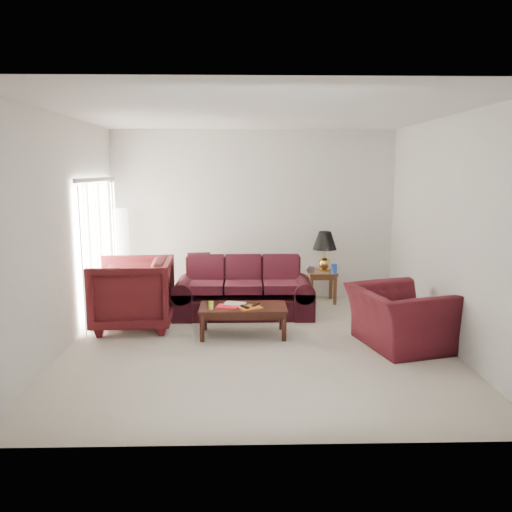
% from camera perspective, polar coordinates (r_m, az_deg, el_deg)
% --- Properties ---
extents(floor, '(5.00, 5.00, 0.00)m').
position_cam_1_polar(floor, '(6.80, 0.17, -9.99)').
color(floor, beige).
rests_on(floor, ground).
extents(blinds, '(0.10, 2.00, 2.16)m').
position_cam_1_polar(blinds, '(8.11, -17.44, 0.68)').
color(blinds, silver).
rests_on(blinds, ground).
extents(sofa, '(2.26, 1.11, 0.90)m').
position_cam_1_polar(sofa, '(7.97, -1.45, -3.65)').
color(sofa, black).
rests_on(sofa, ground).
extents(throw_pillow, '(0.41, 0.24, 0.41)m').
position_cam_1_polar(throw_pillow, '(8.71, -6.53, -0.90)').
color(throw_pillow, black).
rests_on(throw_pillow, sofa).
extents(end_table, '(0.50, 0.50, 0.54)m').
position_cam_1_polar(end_table, '(8.89, 7.49, -3.49)').
color(end_table, '#58321E').
rests_on(end_table, ground).
extents(table_lamp, '(0.42, 0.42, 0.70)m').
position_cam_1_polar(table_lamp, '(8.82, 7.84, 0.53)').
color(table_lamp, gold).
rests_on(table_lamp, end_table).
extents(clock, '(0.13, 0.08, 0.12)m').
position_cam_1_polar(clock, '(8.65, 6.37, -1.56)').
color(clock, silver).
rests_on(clock, end_table).
extents(blue_canister, '(0.13, 0.13, 0.16)m').
position_cam_1_polar(blue_canister, '(8.67, 8.92, -1.47)').
color(blue_canister, '#1C48B7').
rests_on(blue_canister, end_table).
extents(picture_frame, '(0.17, 0.20, 0.06)m').
position_cam_1_polar(picture_frame, '(9.02, 6.47, -0.93)').
color(picture_frame, silver).
rests_on(picture_frame, end_table).
extents(floor_lamp, '(0.35, 0.35, 1.68)m').
position_cam_1_polar(floor_lamp, '(8.86, -15.02, -0.03)').
color(floor_lamp, white).
rests_on(floor_lamp, ground).
extents(armchair_left, '(1.20, 1.17, 1.04)m').
position_cam_1_polar(armchair_left, '(7.56, -13.92, -4.14)').
color(armchair_left, '#3E0E11').
rests_on(armchair_left, ground).
extents(armchair_right, '(1.32, 1.43, 0.78)m').
position_cam_1_polar(armchair_right, '(6.86, 15.94, -6.76)').
color(armchair_right, '#3E0E15').
rests_on(armchair_right, ground).
extents(coffee_table, '(1.35, 0.98, 0.43)m').
position_cam_1_polar(coffee_table, '(7.07, -1.48, -7.40)').
color(coffee_table, black).
rests_on(coffee_table, ground).
extents(magazine_red, '(0.33, 0.27, 0.02)m').
position_cam_1_polar(magazine_red, '(6.96, -3.28, -5.79)').
color(magazine_red, red).
rests_on(magazine_red, coffee_table).
extents(magazine_white, '(0.34, 0.28, 0.02)m').
position_cam_1_polar(magazine_white, '(7.09, -2.46, -5.48)').
color(magazine_white, silver).
rests_on(magazine_white, coffee_table).
extents(magazine_orange, '(0.37, 0.34, 0.02)m').
position_cam_1_polar(magazine_orange, '(6.91, -0.74, -5.90)').
color(magazine_orange, '#B95515').
rests_on(magazine_orange, coffee_table).
extents(remote_a, '(0.13, 0.17, 0.02)m').
position_cam_1_polar(remote_a, '(6.88, -1.27, -5.80)').
color(remote_a, black).
rests_on(remote_a, coffee_table).
extents(remote_b, '(0.13, 0.16, 0.02)m').
position_cam_1_polar(remote_b, '(6.98, -0.03, -5.57)').
color(remote_b, black).
rests_on(remote_b, coffee_table).
extents(yellow_glass, '(0.09, 0.09, 0.11)m').
position_cam_1_polar(yellow_glass, '(6.86, -5.18, -5.63)').
color(yellow_glass, yellow).
rests_on(yellow_glass, coffee_table).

